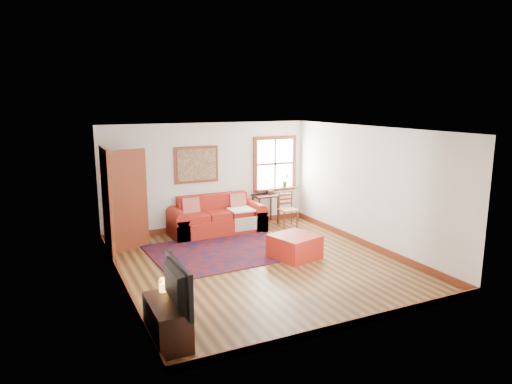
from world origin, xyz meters
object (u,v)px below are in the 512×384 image
side_table (265,200)px  media_cabinet (167,322)px  red_leather_sofa (217,220)px  ladder_back_chair (287,208)px  red_ottoman (295,246)px

side_table → media_cabinet: 5.84m
red_leather_sofa → media_cabinet: (-2.31, -4.32, -0.03)m
media_cabinet → ladder_back_chair: bearing=45.3°
media_cabinet → red_ottoman: bearing=33.5°
red_leather_sofa → side_table: size_ratio=3.00×
ladder_back_chair → media_cabinet: bearing=-134.7°
red_ottoman → ladder_back_chair: bearing=48.8°
media_cabinet → side_table: bearing=51.0°
side_table → red_ottoman: bearing=-104.0°
side_table → ladder_back_chair: bearing=-52.5°
side_table → ladder_back_chair: 0.61m
red_ottoman → side_table: side_table is taller
red_leather_sofa → ladder_back_chair: size_ratio=2.58×
red_leather_sofa → red_ottoman: bearing=-72.5°
red_ottoman → side_table: (0.63, 2.52, 0.38)m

